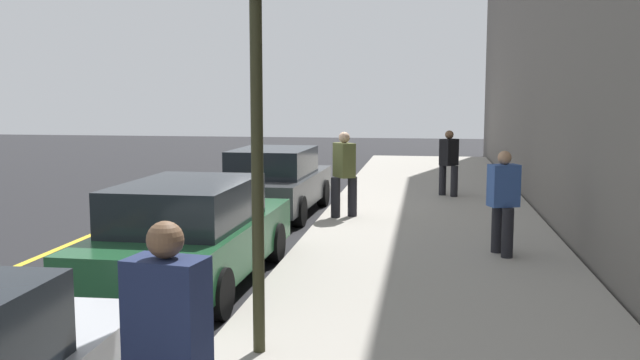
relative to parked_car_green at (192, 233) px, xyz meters
The scene contains 10 objects.
ground_plane 5.95m from the parked_car_green, ahead, with size 56.00×56.00×0.00m, color black.
sidewalk 6.83m from the parked_car_green, 29.70° to the right, with size 28.00×4.60×0.15m, color #A39E93.
lane_stripe_centre 6.72m from the parked_car_green, 27.96° to the left, with size 28.00×0.14×0.01m, color gold.
parked_car_green is the anchor object (origin of this frame).
parked_car_charcoal 5.95m from the parked_car_green, ahead, with size 4.45×2.01×1.51m.
pedestrian_blue_coat 4.91m from the parked_car_green, 66.32° to the right, with size 0.53×0.52×1.68m.
pedestrian_navy_coat 5.62m from the parked_car_green, 162.47° to the right, with size 0.59×0.53×1.80m.
pedestrian_olive_coat 5.33m from the parked_car_green, 17.20° to the right, with size 0.57×0.53×1.79m.
pedestrian_black_coat 9.32m from the parked_car_green, 24.22° to the right, with size 0.53×0.50×1.66m.
traffic_light_pole 3.92m from the parked_car_green, 149.21° to the right, with size 0.35×0.26×4.23m.
Camera 1 is at (-15.30, -3.21, 2.73)m, focal length 39.44 mm.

